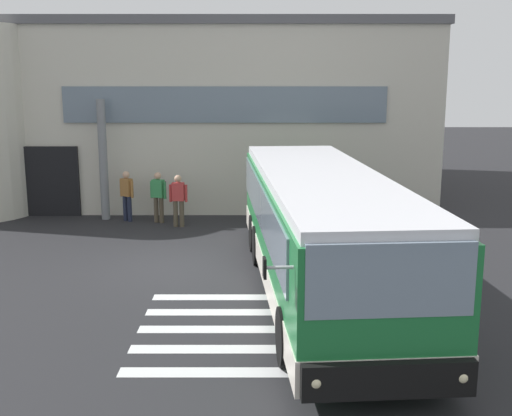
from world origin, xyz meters
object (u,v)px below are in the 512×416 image
object	(u,v)px
entry_support_column	(102,160)
passenger_at_curb_edge	(177,198)
bus_main_foreground	(319,234)
passenger_near_column	(126,194)
passenger_by_doorway	(158,194)

from	to	relation	value
entry_support_column	passenger_at_curb_edge	distance (m)	3.03
bus_main_foreground	passenger_at_curb_edge	world-z (taller)	bus_main_foreground
passenger_near_column	passenger_at_curb_edge	distance (m)	1.97
entry_support_column	bus_main_foreground	size ratio (longest dim) A/B	0.36
bus_main_foreground	entry_support_column	bearing A→B (deg)	131.13
bus_main_foreground	passenger_by_doorway	size ratio (longest dim) A/B	6.69
passenger_near_column	passenger_at_curb_edge	size ratio (longest dim) A/B	1.00
entry_support_column	passenger_near_column	distance (m)	1.37
bus_main_foreground	passenger_at_curb_edge	size ratio (longest dim) A/B	6.69
entry_support_column	passenger_near_column	xyz separation A→B (m)	(0.80, -0.31, -1.07)
passenger_near_column	passenger_by_doorway	size ratio (longest dim) A/B	1.00
entry_support_column	passenger_at_curb_edge	xyz separation A→B (m)	(2.60, -1.11, -1.07)
entry_support_column	passenger_by_doorway	distance (m)	2.21
passenger_near_column	passenger_at_curb_edge	world-z (taller)	same
passenger_by_doorway	passenger_at_curb_edge	bearing A→B (deg)	-40.76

